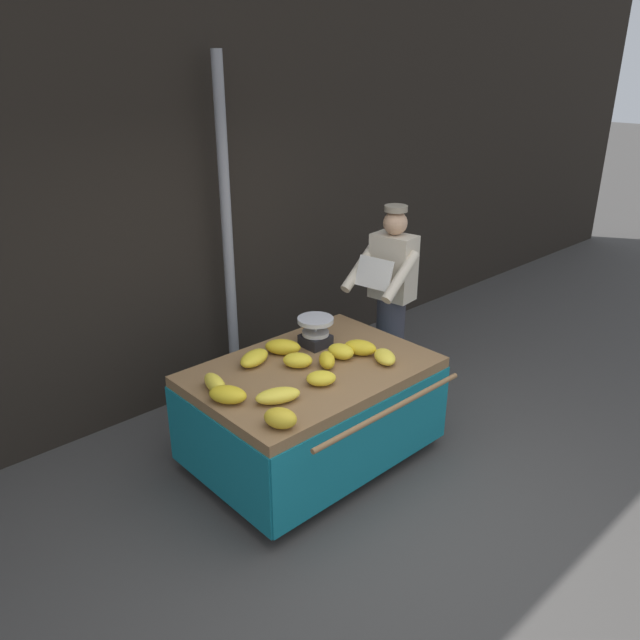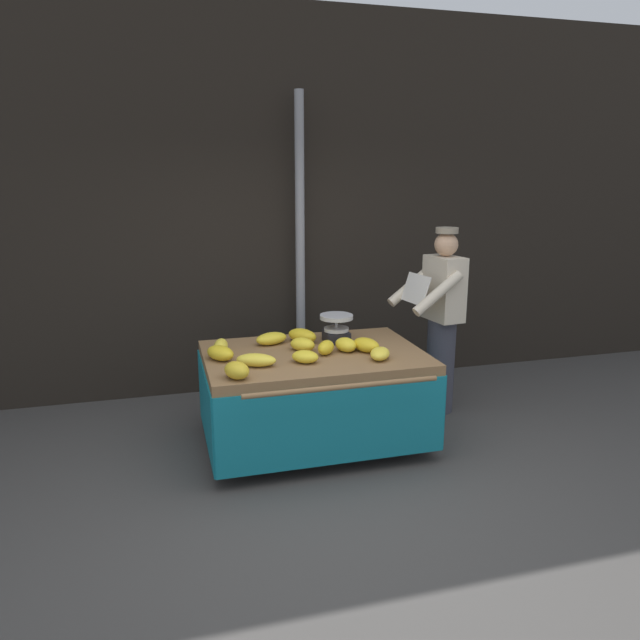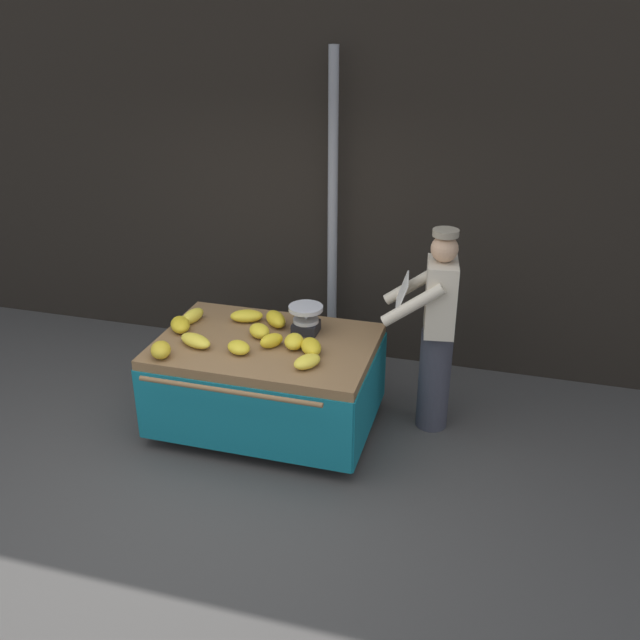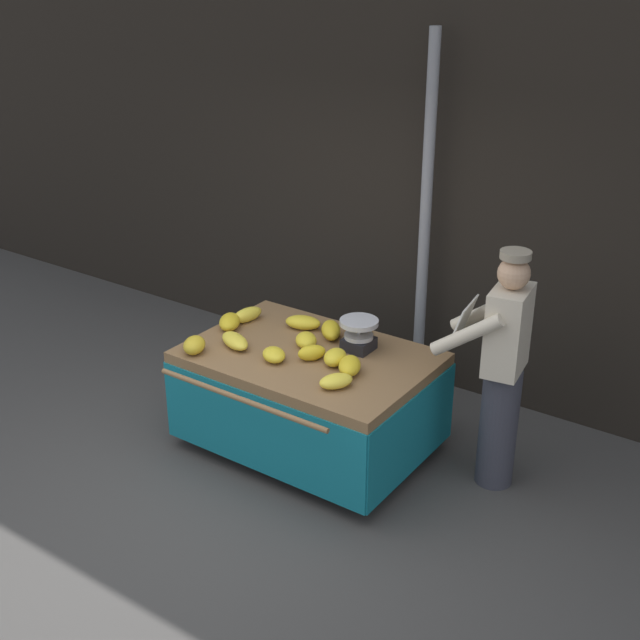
# 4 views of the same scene
# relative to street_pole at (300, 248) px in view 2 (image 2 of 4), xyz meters

# --- Properties ---
(ground_plane) EXTENTS (60.00, 60.00, 0.00)m
(ground_plane) POSITION_rel_street_pole_xyz_m (-0.35, -2.34, -1.47)
(ground_plane) COLOR #423F3D
(back_wall) EXTENTS (16.00, 0.24, 3.74)m
(back_wall) POSITION_rel_street_pole_xyz_m (-0.35, 0.31, 0.41)
(back_wall) COLOR black
(back_wall) RESTS_ON ground
(street_pole) EXTENTS (0.09, 0.09, 2.93)m
(street_pole) POSITION_rel_street_pole_xyz_m (0.00, 0.00, 0.00)
(street_pole) COLOR gray
(street_pole) RESTS_ON ground
(banana_cart) EXTENTS (1.75, 1.39, 0.79)m
(banana_cart) POSITION_rel_street_pole_xyz_m (-0.21, -1.29, -0.88)
(banana_cart) COLOR olive
(banana_cart) RESTS_ON ground
(weighing_scale) EXTENTS (0.28, 0.28, 0.24)m
(weighing_scale) POSITION_rel_street_pole_xyz_m (0.06, -1.04, -0.56)
(weighing_scale) COLOR black
(weighing_scale) RESTS_ON banana_cart
(banana_bunch_0) EXTENTS (0.24, 0.28, 0.09)m
(banana_bunch_0) POSITION_rel_street_pole_xyz_m (0.24, -1.60, -0.63)
(banana_bunch_0) COLOR yellow
(banana_bunch_0) RESTS_ON banana_cart
(banana_bunch_1) EXTENTS (0.27, 0.30, 0.11)m
(banana_bunch_1) POSITION_rel_street_pole_xyz_m (-0.94, -1.30, -0.62)
(banana_bunch_1) COLOR gold
(banana_bunch_1) RESTS_ON banana_cart
(banana_bunch_2) EXTENTS (0.26, 0.25, 0.09)m
(banana_bunch_2) POSITION_rel_street_pole_xyz_m (-0.34, -1.53, -0.63)
(banana_bunch_2) COLOR yellow
(banana_bunch_2) RESTS_ON banana_cart
(banana_bunch_3) EXTENTS (0.28, 0.30, 0.12)m
(banana_bunch_3) POSITION_rel_street_pole_xyz_m (-0.22, -0.98, -0.62)
(banana_bunch_3) COLOR gold
(banana_bunch_3) RESTS_ON banana_cart
(banana_bunch_4) EXTENTS (0.33, 0.25, 0.09)m
(banana_bunch_4) POSITION_rel_street_pole_xyz_m (-0.71, -1.52, -0.63)
(banana_bunch_4) COLOR yellow
(banana_bunch_4) RESTS_ON banana_cart
(banana_bunch_5) EXTENTS (0.31, 0.23, 0.10)m
(banana_bunch_5) POSITION_rel_street_pole_xyz_m (-0.49, -0.98, -0.63)
(banana_bunch_5) COLOR yellow
(banana_bunch_5) RESTS_ON banana_cart
(banana_bunch_6) EXTENTS (0.19, 0.24, 0.11)m
(banana_bunch_6) POSITION_rel_street_pole_xyz_m (0.05, -1.33, -0.62)
(banana_bunch_6) COLOR yellow
(banana_bunch_6) RESTS_ON banana_cart
(banana_bunch_7) EXTENTS (0.26, 0.26, 0.11)m
(banana_bunch_7) POSITION_rel_street_pole_xyz_m (-0.28, -1.22, -0.62)
(banana_bunch_7) COLOR yellow
(banana_bunch_7) RESTS_ON banana_cart
(banana_bunch_8) EXTENTS (0.23, 0.26, 0.12)m
(banana_bunch_8) POSITION_rel_street_pole_xyz_m (-0.88, -1.76, -0.62)
(banana_bunch_8) COLOR gold
(banana_bunch_8) RESTS_ON banana_cart
(banana_bunch_9) EXTENTS (0.16, 0.29, 0.11)m
(banana_bunch_9) POSITION_rel_street_pole_xyz_m (-0.92, -1.11, -0.62)
(banana_bunch_9) COLOR yellow
(banana_bunch_9) RESTS_ON banana_cart
(banana_bunch_10) EXTENTS (0.21, 0.23, 0.11)m
(banana_bunch_10) POSITION_rel_street_pole_xyz_m (-0.13, -1.37, -0.62)
(banana_bunch_10) COLOR gold
(banana_bunch_10) RESTS_ON banana_cart
(banana_bunch_11) EXTENTS (0.25, 0.29, 0.11)m
(banana_bunch_11) POSITION_rel_street_pole_xyz_m (0.20, -1.39, -0.62)
(banana_bunch_11) COLOR gold
(banana_bunch_11) RESTS_ON banana_cart
(vendor_person) EXTENTS (0.63, 0.57, 1.71)m
(vendor_person) POSITION_rel_street_pole_xyz_m (1.10, -0.91, -0.59)
(vendor_person) COLOR #383842
(vendor_person) RESTS_ON ground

